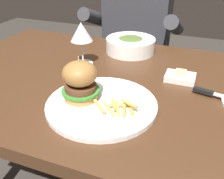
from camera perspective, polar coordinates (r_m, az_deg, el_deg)
dining_table at (r=0.90m, az=-0.35°, el=-2.82°), size 1.28×0.80×0.74m
main_plate at (r=0.71m, az=-2.39°, el=-3.46°), size 0.31×0.31×0.01m
burger_sandwich at (r=0.70m, az=-7.29°, el=2.03°), size 0.11×0.11×0.13m
fries_pile at (r=0.67m, az=1.25°, el=-3.99°), size 0.13×0.08×0.02m
wine_glass at (r=0.93m, az=-7.02°, el=12.61°), size 0.08×0.08×0.16m
butter_dish at (r=0.87m, az=15.32°, el=2.81°), size 0.10×0.07×0.04m
soup_bowl at (r=1.08m, az=4.24°, el=10.20°), size 0.21×0.21×0.07m
diner_person at (r=1.54m, az=5.43°, el=8.01°), size 0.51×0.36×1.18m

